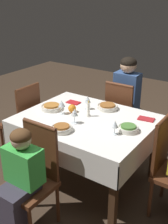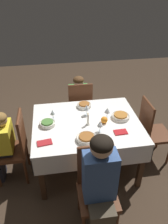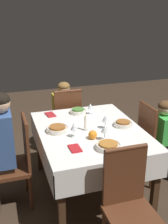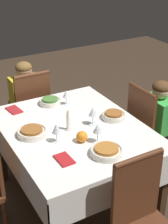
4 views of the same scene
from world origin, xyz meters
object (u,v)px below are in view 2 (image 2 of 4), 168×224
(chair_east, at_px, (15,146))
(wine_glass_west, at_px, (107,111))
(orange_fruit, at_px, (104,120))
(napkin_spare_side, at_px, (121,132))
(chair_south, at_px, (80,106))
(bowl_west, at_px, (121,116))
(candle_centerpiece, at_px, (88,120))
(bowl_north, at_px, (86,138))
(dining_table, at_px, (87,128))
(chair_west, at_px, (151,129))
(person_child_green, at_px, (78,100))
(wine_glass_south, at_px, (87,108))
(wine_glass_north, at_px, (100,124))
(wine_glass_east, at_px, (53,112))
(chair_north, at_px, (97,185))
(bowl_east, at_px, (47,123))
(bowl_south, at_px, (84,105))
(person_child_yellow, at_px, (1,145))
(napkin_red_folded, at_px, (45,143))

(chair_east, height_order, wine_glass_west, chair_east)
(orange_fruit, height_order, napkin_spare_side, orange_fruit)
(chair_south, bearing_deg, bowl_west, 119.77)
(candle_centerpiece, xyz_separation_m, napkin_spare_side, (-0.34, 0.21, -0.06))
(bowl_north, bearing_deg, dining_table, -99.88)
(chair_east, height_order, chair_west, same)
(person_child_green, relative_size, wine_glass_west, 6.56)
(wine_glass_south, distance_m, wine_glass_west, 0.26)
(wine_glass_north, distance_m, orange_fruit, 0.19)
(wine_glass_east, bearing_deg, wine_glass_west, 172.72)
(wine_glass_east, relative_size, orange_fruit, 1.58)
(wine_glass_north, bearing_deg, bowl_west, -144.25)
(wine_glass_north, height_order, wine_glass_south, wine_glass_south)
(chair_north, height_order, wine_glass_west, chair_north)
(bowl_north, xyz_separation_m, bowl_west, (-0.49, -0.35, -0.00))
(bowl_north, distance_m, bowl_west, 0.60)
(wine_glass_east, bearing_deg, person_child_green, -118.18)
(chair_east, height_order, wine_glass_east, chair_east)
(dining_table, distance_m, bowl_north, 0.35)
(dining_table, xyz_separation_m, wine_glass_north, (-0.12, 0.20, 0.20))
(chair_east, xyz_separation_m, candle_centerpiece, (-0.89, 0.02, 0.30))
(wine_glass_east, height_order, wine_glass_south, wine_glass_south)
(wine_glass_north, height_order, candle_centerpiece, candle_centerpiece)
(chair_south, relative_size, bowl_east, 4.91)
(dining_table, xyz_separation_m, napkin_spare_side, (-0.35, 0.26, 0.10))
(wine_glass_west, height_order, napkin_spare_side, wine_glass_west)
(bowl_west, height_order, orange_fruit, orange_fruit)
(bowl_south, bearing_deg, person_child_yellow, 19.76)
(chair_east, xyz_separation_m, napkin_spare_side, (-1.23, 0.23, 0.24))
(chair_north, bearing_deg, chair_south, 88.46)
(person_child_yellow, bearing_deg, chair_south, 126.23)
(person_child_green, xyz_separation_m, wine_glass_south, (-0.01, 0.76, 0.31))
(person_child_green, height_order, wine_glass_east, person_child_green)
(napkin_spare_side, bearing_deg, chair_south, -71.71)
(bowl_east, xyz_separation_m, wine_glass_west, (-0.74, -0.04, 0.08))
(dining_table, height_order, chair_north, chair_north)
(person_child_yellow, relative_size, wine_glass_west, 6.69)
(person_child_green, bearing_deg, bowl_north, 86.59)
(dining_table, bearing_deg, wine_glass_west, -168.94)
(chair_south, height_order, napkin_red_folded, chair_south)
(chair_east, bearing_deg, bowl_west, 92.32)
(person_child_yellow, xyz_separation_m, wine_glass_north, (-1.17, 0.17, 0.30))
(person_child_green, xyz_separation_m, wine_glass_west, (-0.25, 0.86, 0.31))
(bowl_north, distance_m, napkin_red_folded, 0.45)
(chair_north, distance_m, bowl_south, 1.14)
(chair_east, height_order, wine_glass_south, chair_east)
(dining_table, xyz_separation_m, chair_east, (0.88, 0.03, -0.14))
(person_child_green, height_order, napkin_red_folded, person_child_green)
(bowl_east, height_order, wine_glass_south, wine_glass_south)
(person_child_yellow, distance_m, bowl_south, 1.16)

